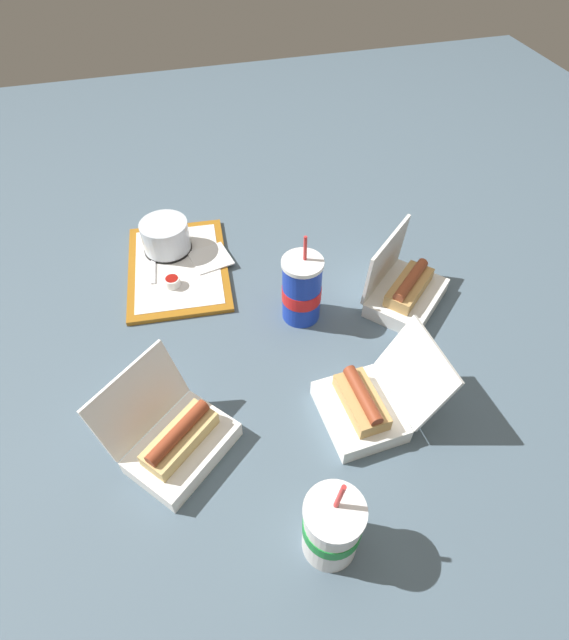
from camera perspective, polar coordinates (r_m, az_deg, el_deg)
name	(u,v)px	position (r m, az deg, el deg)	size (l,w,h in m)	color
ground_plane	(289,320)	(1.21, 0.52, 0.05)	(3.20, 3.20, 0.00)	#4C6070
food_tray	(178,267)	(1.37, -12.07, 5.90)	(0.39, 0.29, 0.01)	#A56619
cake_container	(166,237)	(1.40, -13.41, 9.20)	(0.13, 0.13, 0.09)	black
ketchup_cup	(172,281)	(1.30, -12.70, 4.32)	(0.04, 0.04, 0.02)	white
napkin_stack	(211,258)	(1.37, -8.44, 7.01)	(0.10, 0.10, 0.00)	white
plastic_fork	(153,269)	(1.37, -14.77, 5.63)	(0.11, 0.01, 0.01)	white
clamshell_hotdog_center	(367,404)	(1.03, 9.38, -9.44)	(0.19, 0.23, 0.17)	white
clamshell_hotdog_back	(177,439)	(1.00, -12.22, -13.19)	(0.27, 0.27, 0.17)	white
clamshell_hotdog_left	(404,290)	(1.26, 13.55, 3.36)	(0.25, 0.25, 0.18)	white
soda_cup_left	(332,528)	(0.87, 5.45, -22.54)	(0.10, 0.10, 0.21)	white
soda_cup_corner	(302,290)	(1.16, 1.98, 3.47)	(0.10, 0.10, 0.23)	#1938B7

